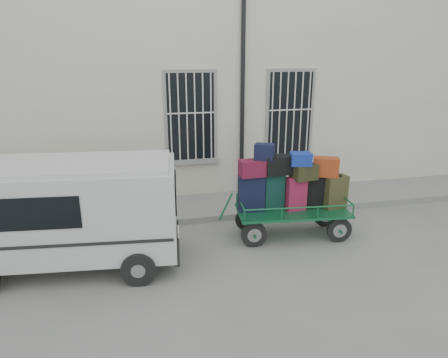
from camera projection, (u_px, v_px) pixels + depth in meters
name	position (u px, v px, depth m)	size (l,w,h in m)	color
ground	(235.00, 247.00, 8.18)	(80.00, 80.00, 0.00)	slate
building	(191.00, 81.00, 12.40)	(24.00, 5.15, 6.00)	beige
sidewalk	(213.00, 206.00, 10.21)	(24.00, 1.70, 0.15)	gray
luggage_cart	(291.00, 191.00, 8.42)	(2.81, 1.31, 2.05)	black
van	(67.00, 208.00, 7.16)	(4.11, 2.14, 1.99)	silver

